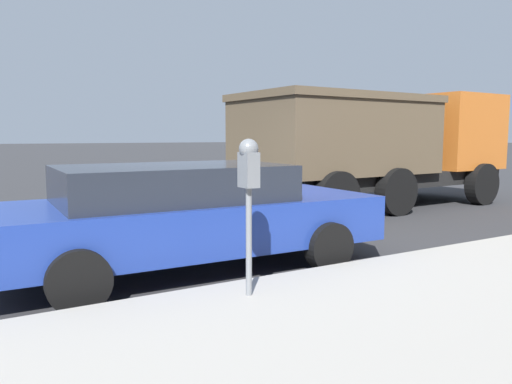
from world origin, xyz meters
TOP-DOWN VIEW (x-y plane):
  - ground_plane at (0.00, 0.00)m, footprint 220.00×220.00m
  - parking_meter at (-2.70, 0.68)m, footprint 0.21×0.19m
  - car_blue at (-0.94, 0.63)m, footprint 2.23×4.99m
  - dump_truck at (2.21, -5.66)m, footprint 3.16×7.12m

SIDE VIEW (x-z plane):
  - ground_plane at x=0.00m, z-range 0.00..0.00m
  - car_blue at x=-0.94m, z-range 0.06..1.42m
  - parking_meter at x=-2.70m, z-range 0.57..2.11m
  - dump_truck at x=2.21m, z-range 0.17..2.95m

